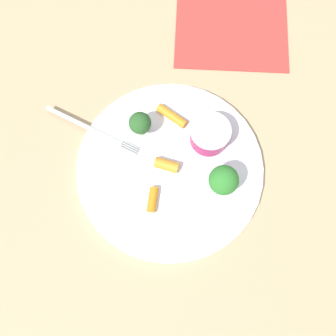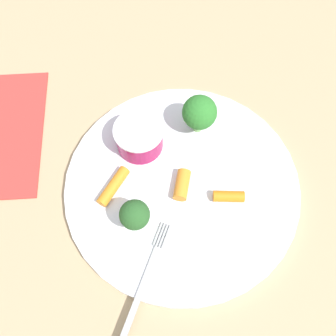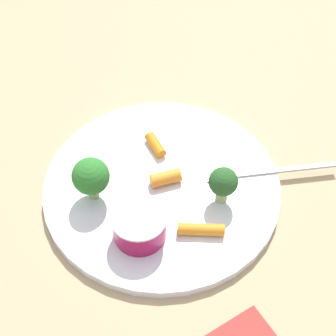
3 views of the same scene
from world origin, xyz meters
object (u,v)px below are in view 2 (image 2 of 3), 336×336
(sauce_cup, at_px, (140,137))
(broccoli_floret_0, at_px, (135,215))
(carrot_stick_1, at_px, (229,196))
(fork, at_px, (141,291))
(broccoli_floret_1, at_px, (200,113))
(plate, at_px, (182,186))
(carrot_stick_0, at_px, (182,185))
(carrot_stick_2, at_px, (114,186))

(sauce_cup, height_order, broccoli_floret_0, broccoli_floret_0)
(carrot_stick_1, xyz_separation_m, fork, (0.11, -0.09, -0.01))
(broccoli_floret_1, bearing_deg, plate, -9.77)
(plate, distance_m, broccoli_floret_0, 0.08)
(broccoli_floret_1, distance_m, carrot_stick_0, 0.09)
(carrot_stick_2, bearing_deg, plate, 99.75)
(sauce_cup, height_order, carrot_stick_1, sauce_cup)
(broccoli_floret_1, bearing_deg, carrot_stick_2, -45.23)
(carrot_stick_2, height_order, fork, carrot_stick_2)
(carrot_stick_2, bearing_deg, fork, 22.21)
(carrot_stick_0, bearing_deg, carrot_stick_1, 80.95)
(plate, height_order, carrot_stick_0, carrot_stick_0)
(carrot_stick_1, bearing_deg, carrot_stick_2, -90.04)
(carrot_stick_2, distance_m, fork, 0.12)
(carrot_stick_0, distance_m, carrot_stick_2, 0.08)
(broccoli_floret_0, relative_size, fork, 0.31)
(sauce_cup, xyz_separation_m, carrot_stick_0, (0.05, 0.06, -0.01))
(plate, distance_m, sauce_cup, 0.08)
(carrot_stick_1, bearing_deg, plate, -104.15)
(broccoli_floret_1, xyz_separation_m, carrot_stick_0, (0.08, -0.01, -0.03))
(broccoli_floret_0, relative_size, broccoli_floret_1, 0.86)
(sauce_cup, relative_size, carrot_stick_1, 1.69)
(plate, relative_size, broccoli_floret_0, 5.71)
(sauce_cup, height_order, carrot_stick_2, sauce_cup)
(sauce_cup, distance_m, carrot_stick_1, 0.13)
(carrot_stick_0, relative_size, carrot_stick_2, 0.70)
(carrot_stick_0, xyz_separation_m, carrot_stick_2, (0.01, -0.08, -0.00))
(plate, xyz_separation_m, carrot_stick_1, (0.01, 0.05, 0.01))
(fork, bearing_deg, carrot_stick_2, -157.79)
(broccoli_floret_1, relative_size, fork, 0.36)
(plate, bearing_deg, broccoli_floret_0, -40.88)
(plate, xyz_separation_m, sauce_cup, (-0.05, -0.06, 0.02))
(plate, relative_size, sauce_cup, 4.66)
(broccoli_floret_1, bearing_deg, carrot_stick_1, 23.93)
(sauce_cup, xyz_separation_m, carrot_stick_2, (0.06, -0.02, -0.01))
(fork, bearing_deg, carrot_stick_1, 142.04)
(sauce_cup, bearing_deg, carrot_stick_0, 46.38)
(carrot_stick_2, relative_size, fork, 0.32)
(broccoli_floret_0, distance_m, fork, 0.08)
(broccoli_floret_0, bearing_deg, carrot_stick_0, 136.63)
(sauce_cup, relative_size, fork, 0.38)
(carrot_stick_1, xyz_separation_m, carrot_stick_2, (-0.00, -0.14, 0.00))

